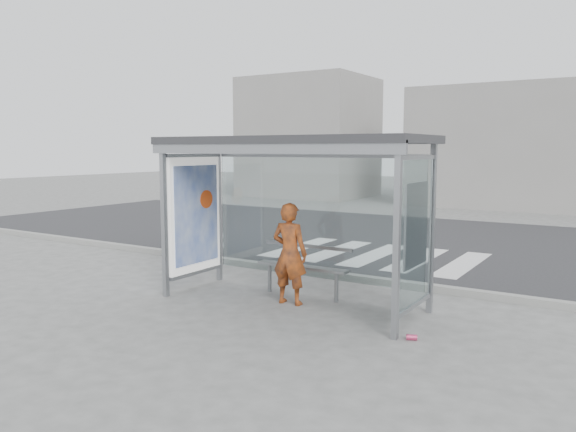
% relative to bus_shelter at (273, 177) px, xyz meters
% --- Properties ---
extents(ground, '(80.00, 80.00, 0.00)m').
position_rel_bus_shelter_xyz_m(ground, '(0.37, -0.06, -1.98)').
color(ground, '#5F5F5D').
rests_on(ground, ground).
extents(road, '(30.00, 10.00, 0.01)m').
position_rel_bus_shelter_xyz_m(road, '(0.37, 6.94, -1.98)').
color(road, '#28282A').
rests_on(road, ground).
extents(curb, '(30.00, 0.18, 0.12)m').
position_rel_bus_shelter_xyz_m(curb, '(0.37, 1.89, -1.92)').
color(curb, gray).
rests_on(curb, ground).
extents(crosswalk, '(4.55, 3.00, 0.00)m').
position_rel_bus_shelter_xyz_m(crosswalk, '(-0.13, 4.44, -1.98)').
color(crosswalk, silver).
rests_on(crosswalk, ground).
extents(bus_shelter, '(4.25, 1.65, 2.62)m').
position_rel_bus_shelter_xyz_m(bus_shelter, '(0.00, 0.00, 0.00)').
color(bus_shelter, gray).
rests_on(bus_shelter, ground).
extents(building_left, '(6.00, 5.00, 6.00)m').
position_rel_bus_shelter_xyz_m(building_left, '(-9.63, 17.94, 1.02)').
color(building_left, gray).
rests_on(building_left, ground).
extents(building_center, '(8.00, 5.00, 5.00)m').
position_rel_bus_shelter_xyz_m(building_center, '(0.37, 17.94, 0.52)').
color(building_center, gray).
rests_on(building_center, ground).
extents(person, '(0.61, 0.42, 1.61)m').
position_rel_bus_shelter_xyz_m(person, '(0.35, -0.06, -1.18)').
color(person, '#DB4714').
rests_on(person, ground).
extents(bench, '(1.64, 0.31, 0.85)m').
position_rel_bus_shelter_xyz_m(bench, '(0.30, 0.44, -1.48)').
color(bench, slate).
rests_on(bench, ground).
extents(soda_can, '(0.15, 0.12, 0.07)m').
position_rel_bus_shelter_xyz_m(soda_can, '(2.57, -0.68, -1.95)').
color(soda_can, '#E94478').
rests_on(soda_can, ground).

